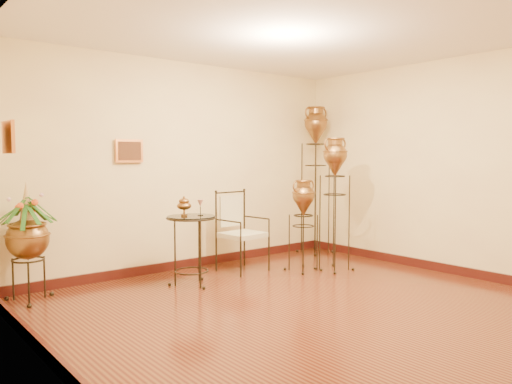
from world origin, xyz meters
TOP-DOWN VIEW (x-y plane):
  - ground at (0.00, 0.00)m, footprint 5.00×5.00m
  - room_shell at (-0.01, 0.01)m, footprint 5.02×5.02m
  - amphora_tall at (2.15, 2.15)m, footprint 0.51×0.51m
  - amphora_mid at (1.45, 1.11)m, footprint 0.41×0.41m
  - amphora_short at (1.11, 1.35)m, footprint 0.40×0.40m
  - planter_urn at (-2.15, 2.15)m, footprint 0.83×0.83m
  - armchair at (0.46, 1.85)m, footprint 0.65×0.62m
  - side_table at (-0.46, 1.64)m, footprint 0.72×0.72m

SIDE VIEW (x-z plane):
  - ground at x=0.00m, z-range 0.00..0.00m
  - side_table at x=-0.46m, z-range -0.09..0.96m
  - armchair at x=0.46m, z-range 0.00..1.07m
  - amphora_short at x=1.11m, z-range 0.00..1.24m
  - planter_urn at x=-2.15m, z-range 0.08..1.37m
  - amphora_mid at x=1.45m, z-range 0.01..1.81m
  - amphora_tall at x=2.15m, z-range 0.02..2.36m
  - room_shell at x=-0.01m, z-range 0.33..3.14m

